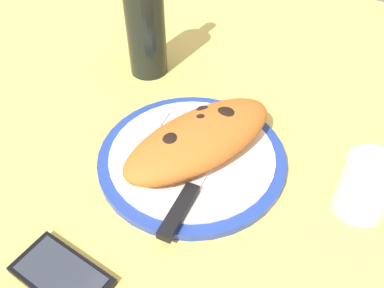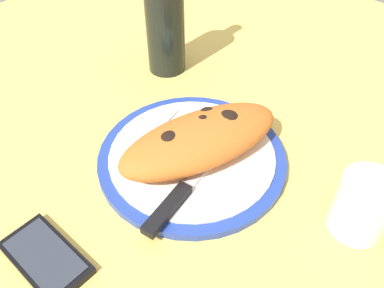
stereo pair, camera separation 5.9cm
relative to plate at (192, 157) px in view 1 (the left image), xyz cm
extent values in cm
cube|color=#DBB756|center=(0.00, 0.00, -2.26)|extent=(150.00, 150.00, 3.00)
cylinder|color=#233D99|center=(0.00, 0.00, -0.12)|extent=(29.22, 29.22, 1.28)
cylinder|color=white|center=(0.00, 0.00, 0.67)|extent=(25.71, 25.71, 0.30)
ellipsoid|color=#C16023|center=(-1.03, 0.81, 3.58)|extent=(28.43, 18.55, 5.53)
ellipsoid|color=black|center=(-3.28, 0.08, 5.83)|extent=(1.75, 1.37, 0.59)
ellipsoid|color=black|center=(-2.60, -0.43, 5.82)|extent=(2.96, 2.83, 0.93)
ellipsoid|color=black|center=(-5.82, 2.13, 5.76)|extent=(4.45, 4.46, 1.12)
ellipsoid|color=black|center=(-4.89, -1.18, 5.47)|extent=(3.27, 3.27, 0.83)
ellipsoid|color=black|center=(3.36, -1.19, 5.76)|extent=(3.08, 2.79, 1.06)
cube|color=silver|center=(0.26, -7.67, 1.02)|extent=(11.72, 3.55, 0.40)
cube|color=silver|center=(7.97, -5.89, 1.02)|extent=(4.39, 3.05, 0.40)
cube|color=silver|center=(-1.38, 2.99, 1.02)|extent=(14.55, 3.99, 0.40)
cube|color=black|center=(10.31, 4.96, 1.42)|extent=(9.44, 3.51, 1.20)
cube|color=black|center=(25.07, -1.93, -0.26)|extent=(6.52, 12.26, 1.00)
cube|color=#2D333D|center=(25.07, -1.93, 0.32)|extent=(5.55, 10.78, 0.16)
cylinder|color=silver|center=(-5.92, 24.29, 3.54)|extent=(7.45, 7.45, 8.61)
cylinder|color=silver|center=(-5.92, 24.29, 1.46)|extent=(6.85, 6.85, 4.04)
cylinder|color=black|center=(-15.84, -21.33, 8.98)|extent=(7.40, 7.40, 19.49)
camera|label=1|loc=(34.68, 23.72, 44.03)|focal=36.47mm
camera|label=2|loc=(31.03, 28.33, 44.03)|focal=36.47mm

